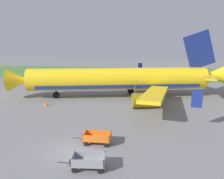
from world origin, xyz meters
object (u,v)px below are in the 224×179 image
object	(u,v)px
airplane	(124,79)
baggage_cart_nearest	(88,161)
traffic_cone_near_plane	(46,104)
baggage_cart_second_in_row	(97,138)

from	to	relation	value
airplane	baggage_cart_nearest	size ratio (longest dim) A/B	10.41
baggage_cart_nearest	traffic_cone_near_plane	size ratio (longest dim) A/B	5.51
airplane	baggage_cart_second_in_row	xyz separation A→B (m)	(-1.18, -18.03, -2.45)
baggage_cart_second_in_row	traffic_cone_near_plane	size ratio (longest dim) A/B	5.45
baggage_cart_second_in_row	traffic_cone_near_plane	bearing A→B (deg)	131.71
baggage_cart_nearest	traffic_cone_near_plane	world-z (taller)	baggage_cart_nearest
airplane	baggage_cart_nearest	world-z (taller)	airplane
airplane	baggage_cart_nearest	xyz separation A→B (m)	(-1.03, -22.11, -2.45)
traffic_cone_near_plane	baggage_cart_nearest	bearing A→B (deg)	-56.53
baggage_cart_second_in_row	traffic_cone_near_plane	xyz separation A→B (m)	(-9.86, 11.06, -0.28)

